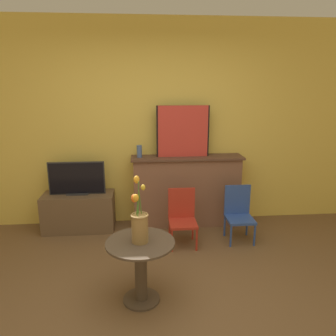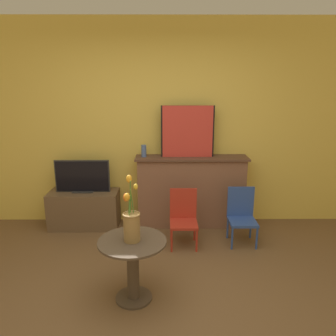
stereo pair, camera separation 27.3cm
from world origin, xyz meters
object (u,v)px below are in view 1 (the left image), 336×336
Objects in this scene: tv_monitor at (77,179)px; chair_blue at (239,212)px; vase_tulips at (139,224)px; painting at (183,131)px; chair_red at (182,215)px.

tv_monitor is 2.09m from chair_blue.
chair_blue is 1.18× the size of vase_tulips.
vase_tulips is (-1.21, -1.10, 0.38)m from chair_blue.
tv_monitor is 1.25× the size of vase_tulips.
chair_blue is (2.01, -0.45, -0.34)m from tv_monitor.
painting is 1.50m from tv_monitor.
tv_monitor is 1.75m from vase_tulips.
tv_monitor is at bearing -177.40° from painting.
painting is at bearing 70.48° from vase_tulips.
painting is 1.02× the size of chair_red.
tv_monitor is at bearing 167.43° from chair_blue.
vase_tulips is at bearing -62.63° from tv_monitor.
vase_tulips is at bearing -109.52° from painting.
chair_red is 0.71m from chair_blue.
chair_blue is (0.63, -0.51, -0.92)m from painting.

